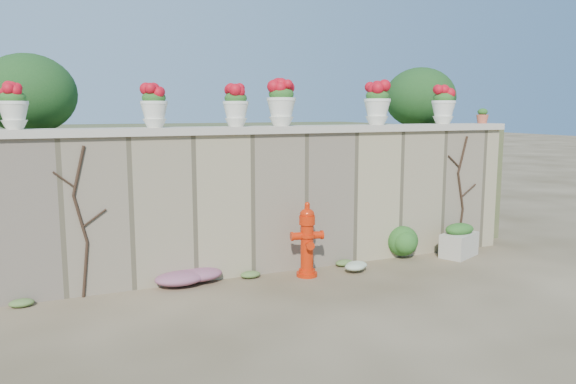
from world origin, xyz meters
name	(u,v)px	position (x,y,z in m)	size (l,w,h in m)	color
ground	(333,307)	(0.00, 0.00, 0.00)	(80.00, 80.00, 0.00)	#483A24
stone_wall	(275,202)	(0.00, 1.80, 1.00)	(8.00, 0.40, 2.00)	#968864
wall_cap	(275,130)	(0.00, 1.80, 2.05)	(8.10, 0.52, 0.10)	beige
raised_fill	(214,178)	(0.00, 5.00, 1.00)	(9.00, 6.00, 2.00)	#384C23
back_shrub_left	(28,94)	(-3.20, 3.00, 2.55)	(1.30, 1.30, 1.10)	#143814
back_shrub_right	(420,98)	(3.40, 3.00, 2.55)	(1.30, 1.30, 1.10)	#143814
vine_left	(81,220)	(-2.67, 1.58, 0.99)	(0.60, 0.04, 1.91)	black
vine_right	(461,192)	(3.23, 1.58, 0.99)	(0.60, 0.04, 1.91)	black
fire_hydrant	(307,239)	(0.26, 1.27, 0.53)	(0.46, 0.32, 1.05)	red
planter_box	(459,241)	(2.96, 1.27, 0.25)	(0.75, 0.61, 0.54)	beige
green_shrub	(407,240)	(2.13, 1.51, 0.30)	(0.64, 0.57, 0.60)	#1E5119
magenta_clump	(193,275)	(-1.30, 1.53, 0.13)	(0.99, 0.66, 0.26)	#BD2590
white_flowers	(351,265)	(0.93, 1.18, 0.10)	(0.56, 0.45, 0.20)	white
urn_pot_0	(13,107)	(-3.35, 1.80, 2.37)	(0.34, 0.34, 0.54)	white
urn_pot_1	(154,106)	(-1.70, 1.80, 2.38)	(0.35, 0.35, 0.56)	white
urn_pot_2	(236,106)	(-0.58, 1.80, 2.38)	(0.36, 0.36, 0.56)	white
urn_pot_3	(281,103)	(0.10, 1.80, 2.42)	(0.41, 0.41, 0.65)	white
urn_pot_4	(377,104)	(1.70, 1.80, 2.42)	(0.41, 0.41, 0.64)	white
urn_pot_5	(443,105)	(2.97, 1.80, 2.40)	(0.39, 0.39, 0.61)	white
terracotta_pot	(482,117)	(3.80, 1.80, 2.21)	(0.20, 0.20, 0.24)	#C6573C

